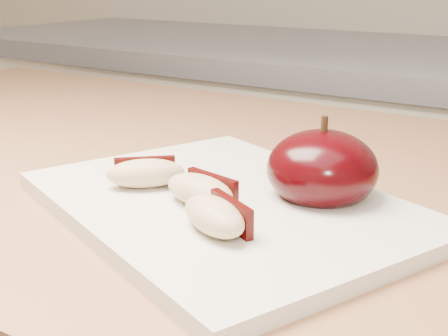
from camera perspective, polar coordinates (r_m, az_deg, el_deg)
The scene contains 5 objects.
cutting_board at distance 0.50m, azimuth 0.00°, elevation -3.41°, with size 0.31×0.23×0.01m, color silver.
apple_half at distance 0.50m, azimuth 8.96°, elevation -0.08°, with size 0.10×0.10×0.07m.
apple_wedge_a at distance 0.53m, azimuth -7.19°, elevation -0.44°, with size 0.07×0.07×0.02m.
apple_wedge_b at distance 0.48m, azimuth -2.09°, elevation -2.03°, with size 0.07×0.04×0.02m.
apple_wedge_c at distance 0.43m, azimuth -0.73°, elevation -4.36°, with size 0.07×0.06×0.02m.
Camera 1 is at (0.21, 0.00, 1.09)m, focal length 50.00 mm.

